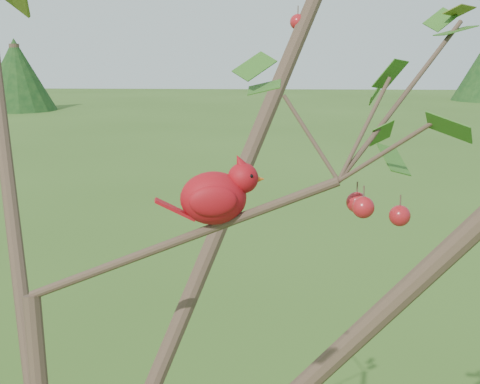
{
  "coord_description": "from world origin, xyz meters",
  "views": [
    {
      "loc": [
        0.43,
        -1.14,
        2.43
      ],
      "look_at": [
        0.37,
        0.08,
        2.17
      ],
      "focal_mm": 50.0,
      "sensor_mm": 36.0,
      "label": 1
    }
  ],
  "objects": [
    {
      "name": "crabapple_tree",
      "position": [
        0.03,
        -0.02,
        2.12
      ],
      "size": [
        2.35,
        2.05,
        2.95
      ],
      "color": "#3E2D21",
      "rests_on": "ground"
    },
    {
      "name": "distant_trees",
      "position": [
        -1.69,
        25.21,
        1.48
      ],
      "size": [
        38.55,
        17.33,
        3.29
      ],
      "color": "#3E2D21",
      "rests_on": "ground"
    },
    {
      "name": "cardinal",
      "position": [
        0.33,
        0.07,
        2.17
      ],
      "size": [
        0.21,
        0.12,
        0.14
      ],
      "rotation": [
        0.0,
        0.0,
        0.2
      ],
      "color": "#A20D19",
      "rests_on": "ground"
    }
  ]
}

